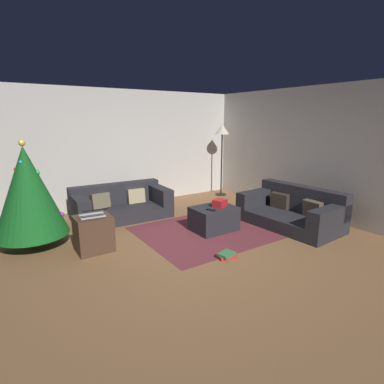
# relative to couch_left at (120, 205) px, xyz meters

# --- Properties ---
(ground_plane) EXTENTS (6.40, 6.40, 0.00)m
(ground_plane) POSITION_rel_couch_left_xyz_m (0.27, -2.24, -0.26)
(ground_plane) COLOR brown
(rear_partition) EXTENTS (6.40, 0.12, 2.60)m
(rear_partition) POSITION_rel_couch_left_xyz_m (0.27, 0.90, 1.04)
(rear_partition) COLOR beige
(rear_partition) RESTS_ON ground_plane
(corner_partition) EXTENTS (0.12, 6.40, 2.60)m
(corner_partition) POSITION_rel_couch_left_xyz_m (3.41, -2.24, 1.04)
(corner_partition) COLOR beige
(corner_partition) RESTS_ON ground_plane
(couch_left) EXTENTS (1.91, 1.05, 0.65)m
(couch_left) POSITION_rel_couch_left_xyz_m (0.00, 0.00, 0.00)
(couch_left) COLOR #26262B
(couch_left) RESTS_ON ground_plane
(couch_right) EXTENTS (1.10, 1.86, 0.72)m
(couch_right) POSITION_rel_couch_left_xyz_m (2.52, -2.26, 0.01)
(couch_right) COLOR #26262B
(couch_right) RESTS_ON ground_plane
(ottoman) EXTENTS (0.77, 0.57, 0.43)m
(ottoman) POSITION_rel_couch_left_xyz_m (1.12, -1.67, -0.04)
(ottoman) COLOR #26262B
(ottoman) RESTS_ON ground_plane
(gift_box) EXTENTS (0.28, 0.26, 0.13)m
(gift_box) POSITION_rel_couch_left_xyz_m (1.22, -1.70, 0.24)
(gift_box) COLOR red
(gift_box) RESTS_ON ottoman
(tv_remote) EXTENTS (0.11, 0.17, 0.02)m
(tv_remote) POSITION_rel_couch_left_xyz_m (0.95, -1.80, 0.18)
(tv_remote) COLOR black
(tv_remote) RESTS_ON ottoman
(christmas_tree) EXTENTS (1.08, 1.08, 1.67)m
(christmas_tree) POSITION_rel_couch_left_xyz_m (-1.69, -0.69, 0.64)
(christmas_tree) COLOR brown
(christmas_tree) RESTS_ON ground_plane
(side_table) EXTENTS (0.52, 0.44, 0.55)m
(side_table) POSITION_rel_couch_left_xyz_m (-0.94, -1.37, 0.02)
(side_table) COLOR #4C3323
(side_table) RESTS_ON ground_plane
(laptop) EXTENTS (0.39, 0.40, 0.17)m
(laptop) POSITION_rel_couch_left_xyz_m (-0.95, -1.43, 0.34)
(laptop) COLOR silver
(laptop) RESTS_ON side_table
(book_stack) EXTENTS (0.29, 0.24, 0.09)m
(book_stack) POSITION_rel_couch_left_xyz_m (0.57, -2.69, -0.22)
(book_stack) COLOR #B7332D
(book_stack) RESTS_ON ground_plane
(corner_lamp) EXTENTS (0.36, 0.36, 1.82)m
(corner_lamp) POSITION_rel_couch_left_xyz_m (2.90, 0.34, 1.30)
(corner_lamp) COLOR black
(corner_lamp) RESTS_ON ground_plane
(area_rug) EXTENTS (2.60, 2.00, 0.01)m
(area_rug) POSITION_rel_couch_left_xyz_m (1.12, -1.67, -0.25)
(area_rug) COLOR brown
(area_rug) RESTS_ON ground_plane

